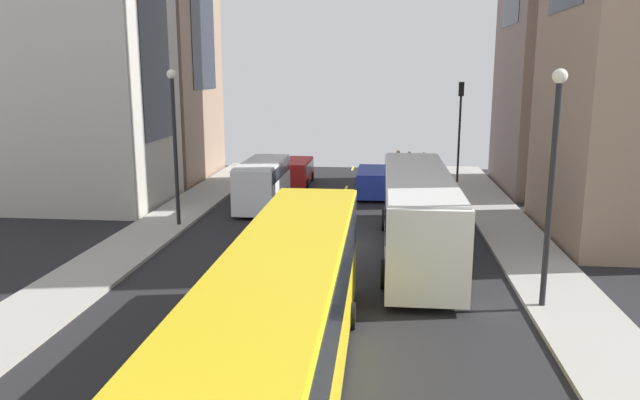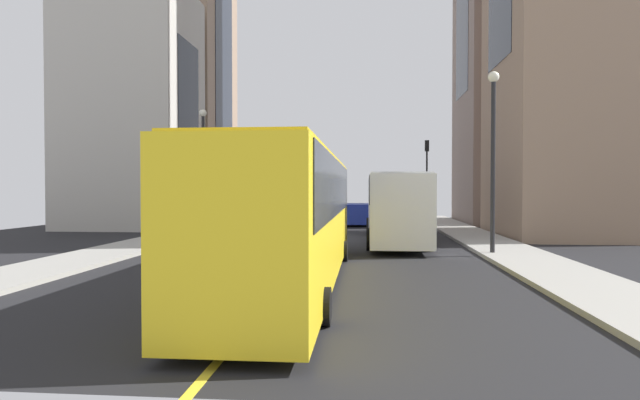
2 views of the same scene
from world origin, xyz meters
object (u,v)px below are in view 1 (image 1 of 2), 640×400
at_px(car_red_0, 296,170).
at_px(pedestrian_crossing_near, 424,167).
at_px(pedestrian_walking_far, 409,167).
at_px(pedestrian_crossing_mid, 398,165).
at_px(traffic_light_near_corner, 460,114).
at_px(streetcar_yellow, 282,320).
at_px(pedestrian_waiting_curb, 411,186).
at_px(delivery_van_white, 263,181).
at_px(car_blue_1, 372,180).
at_px(city_bus_white, 418,207).

bearing_deg(car_red_0, pedestrian_crossing_near, -175.68).
bearing_deg(pedestrian_walking_far, car_red_0, 119.75).
bearing_deg(pedestrian_crossing_mid, traffic_light_near_corner, 58.86).
bearing_deg(streetcar_yellow, pedestrian_waiting_curb, -99.54).
bearing_deg(traffic_light_near_corner, delivery_van_white, 37.17).
relative_size(pedestrian_crossing_mid, traffic_light_near_corner, 0.32).
height_order(streetcar_yellow, car_red_0, streetcar_yellow).
relative_size(streetcar_yellow, pedestrian_walking_far, 6.70).
bearing_deg(pedestrian_crossing_near, pedestrian_crossing_mid, -179.21).
bearing_deg(delivery_van_white, streetcar_yellow, 102.37).
xyz_separation_m(delivery_van_white, car_blue_1, (-5.77, -4.06, -0.58)).
height_order(delivery_van_white, pedestrian_walking_far, delivery_van_white).
xyz_separation_m(pedestrian_crossing_near, traffic_light_near_corner, (-2.25, -0.51, 3.45)).
bearing_deg(traffic_light_near_corner, pedestrian_crossing_near, 12.89).
relative_size(delivery_van_white, pedestrian_crossing_near, 2.78).
bearing_deg(pedestrian_crossing_near, pedestrian_walking_far, -133.16).
bearing_deg(city_bus_white, car_blue_1, -80.34).
distance_m(pedestrian_crossing_mid, traffic_light_near_corner, 5.30).
xyz_separation_m(car_blue_1, pedestrian_crossing_mid, (-1.65, -5.37, 0.17)).
xyz_separation_m(delivery_van_white, pedestrian_crossing_mid, (-7.42, -9.43, -0.42)).
bearing_deg(pedestrian_crossing_mid, pedestrian_walking_far, 6.07).
height_order(car_red_0, pedestrian_waiting_curb, pedestrian_waiting_curb).
height_order(streetcar_yellow, car_blue_1, streetcar_yellow).
xyz_separation_m(car_red_0, pedestrian_waiting_curb, (-7.28, 5.63, 0.09)).
height_order(car_blue_1, pedestrian_waiting_curb, pedestrian_waiting_curb).
bearing_deg(pedestrian_walking_far, delivery_van_white, 160.14).
height_order(city_bus_white, traffic_light_near_corner, traffic_light_near_corner).
bearing_deg(pedestrian_crossing_near, pedestrian_waiting_curb, -58.68).
distance_m(streetcar_yellow, pedestrian_walking_far, 28.09).
distance_m(delivery_van_white, traffic_light_near_corner, 14.51).
xyz_separation_m(car_red_0, traffic_light_near_corner, (-10.58, -1.14, 3.67)).
bearing_deg(pedestrian_walking_far, traffic_light_near_corner, -53.49).
relative_size(pedestrian_waiting_curb, pedestrian_crossing_mid, 0.94).
distance_m(car_blue_1, pedestrian_crossing_mid, 5.62).
height_order(delivery_van_white, pedestrian_crossing_near, delivery_van_white).
relative_size(streetcar_yellow, delivery_van_white, 2.46).
bearing_deg(streetcar_yellow, pedestrian_walking_far, -97.65).
xyz_separation_m(car_red_0, pedestrian_crossing_mid, (-6.69, -2.00, 0.16)).
height_order(delivery_van_white, pedestrian_crossing_mid, delivery_van_white).
xyz_separation_m(city_bus_white, pedestrian_waiting_curb, (-0.19, -9.72, -0.98)).
relative_size(streetcar_yellow, pedestrian_crossing_near, 6.82).
relative_size(car_red_0, pedestrian_walking_far, 2.04).
height_order(city_bus_white, car_blue_1, city_bus_white).
distance_m(city_bus_white, pedestrian_waiting_curb, 9.77).
height_order(city_bus_white, car_red_0, city_bus_white).
bearing_deg(traffic_light_near_corner, city_bus_white, 78.04).
bearing_deg(pedestrian_crossing_mid, car_red_0, -91.98).
xyz_separation_m(city_bus_white, delivery_van_white, (7.81, -7.93, -0.49)).
height_order(pedestrian_walking_far, traffic_light_near_corner, traffic_light_near_corner).
xyz_separation_m(city_bus_white, traffic_light_near_corner, (-3.49, -16.49, 2.60)).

